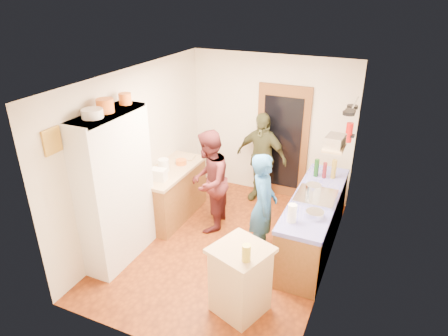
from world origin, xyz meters
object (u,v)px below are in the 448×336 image
Objects in this scene: person_hob at (265,207)px; person_back at (262,158)px; person_left at (211,181)px; island_base at (240,281)px; right_counter_base at (313,224)px; hutch_body at (116,189)px.

person_back is at bearing 2.11° from person_hob.
person_left is 1.00× the size of person_back.
person_back is (-0.70, 2.75, 0.40)m from island_base.
person_left is (-1.65, -0.05, 0.42)m from right_counter_base.
person_back reaches higher than person_hob.
island_base is at bearing 24.93° from person_left.
hutch_body reaches higher than person_hob.
person_hob is at bearing 24.89° from hutch_body.
right_counter_base is at bearing -34.81° from person_back.
person_hob is at bearing -145.41° from right_counter_base.
person_hob is (-0.62, -0.43, 0.38)m from right_counter_base.
island_base is at bearing -8.95° from hutch_body.
person_hob is (1.88, 0.87, -0.30)m from hutch_body.
island_base is 1.24m from person_hob.
hutch_body is at bearing -109.57° from person_back.
person_back is at bearing 104.24° from island_base.
person_left is (-1.12, 1.56, 0.41)m from island_base.
hutch_body is at bearing -45.33° from person_left.
hutch_body is at bearing -152.53° from right_counter_base.
person_left is at bearing 125.82° from island_base.
hutch_body is 2.90m from right_counter_base.
island_base is at bearing -107.95° from right_counter_base.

